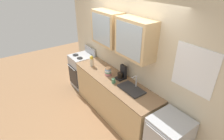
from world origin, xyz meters
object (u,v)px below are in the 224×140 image
bowl_stack (108,71)px  coffee_maker (122,74)px  sink_faucet (131,89)px  stove_range (83,71)px  vase (92,61)px  cup_near_sink (114,81)px

bowl_stack → coffee_maker: bearing=27.9°
sink_faucet → stove_range: bearing=-178.8°
sink_faucet → bowl_stack: (-0.73, -0.04, 0.06)m
bowl_stack → vase: bearing=-173.0°
vase → bowl_stack: bearing=7.0°
bowl_stack → cup_near_sink: bowl_stack is taller
bowl_stack → coffee_maker: 0.33m
sink_faucet → cup_near_sink: 0.41m
stove_range → sink_faucet: size_ratio=2.08×
bowl_stack → cup_near_sink: (0.34, -0.11, -0.03)m
cup_near_sink → vase: bearing=177.9°
stove_range → sink_faucet: bearing=1.2°
stove_range → vase: vase is taller
vase → cup_near_sink: (0.93, -0.03, -0.08)m
sink_faucet → coffee_maker: bearing=165.3°
sink_faucet → coffee_maker: 0.47m
sink_faucet → bowl_stack: 0.73m
vase → stove_range: bearing=174.4°
bowl_stack → stove_range: bearing=-179.8°
stove_range → cup_near_sink: 1.69m
stove_range → coffee_maker: (1.56, 0.16, 0.56)m
sink_faucet → vase: size_ratio=2.02×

